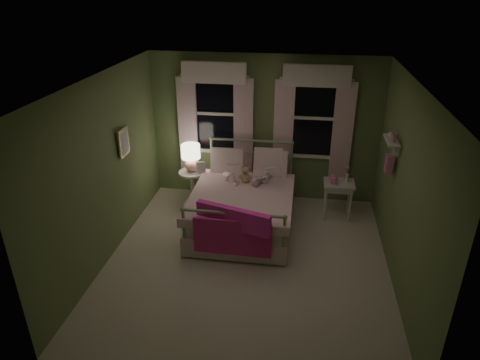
% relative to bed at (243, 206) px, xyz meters
% --- Properties ---
extents(room_shell, '(4.20, 4.20, 4.20)m').
position_rel_bed_xyz_m(room_shell, '(0.19, -0.94, 0.92)').
color(room_shell, '#F0E4CF').
rests_on(room_shell, ground).
extents(bed, '(1.58, 2.04, 1.18)m').
position_rel_bed_xyz_m(bed, '(0.00, 0.00, 0.00)').
color(bed, white).
rests_on(bed, ground).
extents(pink_throw, '(1.10, 0.41, 0.71)m').
position_rel_bed_xyz_m(pink_throw, '(-0.01, -1.02, 0.23)').
color(pink_throw, '#FF31B3').
rests_on(pink_throw, bed).
extents(child_left, '(0.32, 0.27, 0.74)m').
position_rel_bed_xyz_m(child_left, '(-0.29, 0.43, 0.56)').
color(child_left, '#F7D1DD').
rests_on(child_left, bed).
extents(child_right, '(0.40, 0.36, 0.68)m').
position_rel_bed_xyz_m(child_right, '(0.27, 0.43, 0.53)').
color(child_right, '#F7D1DD').
rests_on(child_right, bed).
extents(book_left, '(0.21, 0.14, 0.26)m').
position_rel_bed_xyz_m(book_left, '(-0.29, 0.18, 0.59)').
color(book_left, beige).
rests_on(book_left, child_left).
extents(book_right, '(0.22, 0.18, 0.26)m').
position_rel_bed_xyz_m(book_right, '(0.27, 0.18, 0.54)').
color(book_right, beige).
rests_on(book_right, child_right).
extents(teddy_bear, '(0.22, 0.18, 0.30)m').
position_rel_bed_xyz_m(teddy_bear, '(-0.01, 0.27, 0.42)').
color(teddy_bear, tan).
rests_on(teddy_bear, bed).
extents(nightstand_left, '(0.46, 0.46, 0.65)m').
position_rel_bed_xyz_m(nightstand_left, '(-1.00, 0.60, 0.04)').
color(nightstand_left, white).
rests_on(nightstand_left, ground).
extents(table_lamp, '(0.32, 0.32, 0.49)m').
position_rel_bed_xyz_m(table_lamp, '(-1.00, 0.60, 0.58)').
color(table_lamp, '#FDA496').
rests_on(table_lamp, nightstand_left).
extents(book_nightstand, '(0.20, 0.25, 0.02)m').
position_rel_bed_xyz_m(book_nightstand, '(-0.90, 0.52, 0.28)').
color(book_nightstand, beige).
rests_on(book_nightstand, nightstand_left).
extents(nightstand_right, '(0.50, 0.40, 0.64)m').
position_rel_bed_xyz_m(nightstand_right, '(1.53, 0.54, 0.17)').
color(nightstand_right, white).
rests_on(nightstand_right, ground).
extents(pink_toy, '(0.14, 0.19, 0.14)m').
position_rel_bed_xyz_m(pink_toy, '(1.43, 0.54, 0.33)').
color(pink_toy, pink).
rests_on(pink_toy, nightstand_right).
extents(bud_vase, '(0.06, 0.06, 0.28)m').
position_rel_bed_xyz_m(bud_vase, '(1.65, 0.59, 0.41)').
color(bud_vase, white).
rests_on(bud_vase, nightstand_right).
extents(window_left, '(1.34, 0.13, 1.96)m').
position_rel_bed_xyz_m(window_left, '(-0.66, 1.09, 1.25)').
color(window_left, black).
rests_on(window_left, room_shell).
extents(window_right, '(1.34, 0.13, 1.96)m').
position_rel_bed_xyz_m(window_right, '(1.04, 1.09, 1.25)').
color(window_right, black).
rests_on(window_right, room_shell).
extents(wall_shelf, '(0.15, 0.50, 0.60)m').
position_rel_bed_xyz_m(wall_shelf, '(2.09, -0.24, 1.15)').
color(wall_shelf, white).
rests_on(wall_shelf, room_shell).
extents(framed_picture, '(0.03, 0.32, 0.42)m').
position_rel_bed_xyz_m(framed_picture, '(-1.76, -0.34, 1.12)').
color(framed_picture, beige).
rests_on(framed_picture, room_shell).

